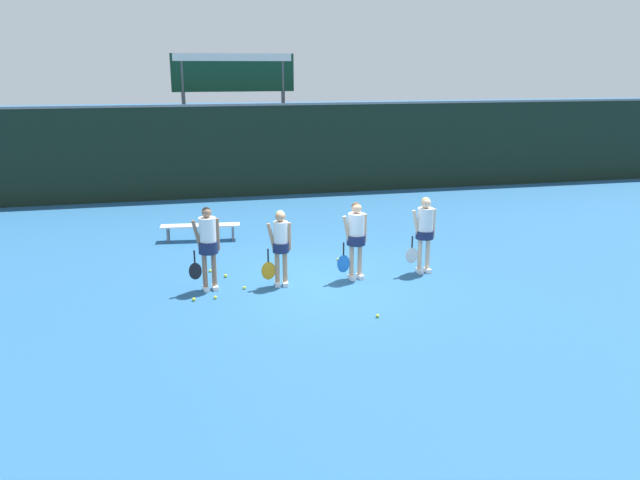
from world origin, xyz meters
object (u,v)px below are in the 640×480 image
at_px(player_0, 208,241).
at_px(tennis_ball_1, 244,288).
at_px(tennis_ball_4, 215,297).
at_px(tennis_ball_6, 338,259).
at_px(player_3, 425,228).
at_px(bench_courtside, 200,227).
at_px(tennis_ball_2, 210,271).
at_px(player_1, 280,242).
at_px(player_2, 356,234).
at_px(tennis_ball_5, 378,316).
at_px(tennis_ball_0, 194,299).
at_px(tennis_ball_3, 226,276).
at_px(scoreboard, 234,82).

distance_m(player_0, tennis_ball_1, 1.24).
relative_size(tennis_ball_4, tennis_ball_6, 0.92).
bearing_deg(player_3, tennis_ball_4, -172.81).
distance_m(bench_courtside, tennis_ball_4, 4.51).
distance_m(bench_courtside, player_3, 6.16).
bearing_deg(tennis_ball_2, player_0, -93.55).
bearing_deg(tennis_ball_4, player_3, 7.76).
relative_size(player_1, tennis_ball_2, 24.25).
xyz_separation_m(player_2, tennis_ball_5, (-0.21, -2.21, -0.98)).
xyz_separation_m(tennis_ball_0, tennis_ball_2, (0.43, 1.75, -0.00)).
height_order(player_0, player_2, player_0).
distance_m(tennis_ball_3, tennis_ball_5, 3.90).
relative_size(bench_courtside, player_2, 1.23).
bearing_deg(player_1, tennis_ball_4, -153.92).
bearing_deg(scoreboard, player_0, -98.65).
relative_size(player_0, player_1, 1.08).
xyz_separation_m(player_2, tennis_ball_6, (-0.03, 1.34, -0.98)).
bearing_deg(player_3, tennis_ball_2, 166.35).
bearing_deg(tennis_ball_0, tennis_ball_2, 76.24).
xyz_separation_m(tennis_ball_1, tennis_ball_5, (2.24, -2.09, 0.00)).
distance_m(tennis_ball_3, tennis_ball_4, 1.33).
distance_m(player_3, tennis_ball_3, 4.54).
bearing_deg(player_1, player_0, -175.96).
distance_m(scoreboard, tennis_ball_0, 12.73).
bearing_deg(bench_courtside, tennis_ball_2, -82.13).
bearing_deg(bench_courtside, tennis_ball_4, -82.77).
distance_m(player_2, player_3, 1.62).
relative_size(tennis_ball_0, tennis_ball_5, 1.08).
bearing_deg(player_1, bench_courtside, 117.28).
bearing_deg(tennis_ball_2, scoreboard, 80.78).
bearing_deg(tennis_ball_0, tennis_ball_4, 2.49).
bearing_deg(tennis_ball_5, tennis_ball_2, 130.26).
bearing_deg(player_2, tennis_ball_0, -178.51).
xyz_separation_m(player_1, tennis_ball_2, (-1.42, 1.23, -0.92)).
height_order(player_2, player_3, player_3).
bearing_deg(player_2, tennis_ball_1, 174.98).
xyz_separation_m(tennis_ball_4, tennis_ball_5, (2.87, -1.65, 0.00)).
relative_size(bench_courtside, tennis_ball_4, 32.61).
distance_m(bench_courtside, player_1, 4.30).
distance_m(tennis_ball_1, tennis_ball_3, 0.91).
relative_size(bench_courtside, tennis_ball_6, 30.15).
relative_size(bench_courtside, tennis_ball_2, 31.35).
bearing_deg(player_3, player_2, -177.73).
bearing_deg(player_3, tennis_ball_5, -129.12).
distance_m(player_1, tennis_ball_4, 1.76).
distance_m(tennis_ball_4, tennis_ball_6, 3.59).
distance_m(player_1, tennis_ball_1, 1.21).
distance_m(scoreboard, tennis_ball_6, 10.84).
bearing_deg(player_3, tennis_ball_6, 142.09).
height_order(player_0, tennis_ball_1, player_0).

